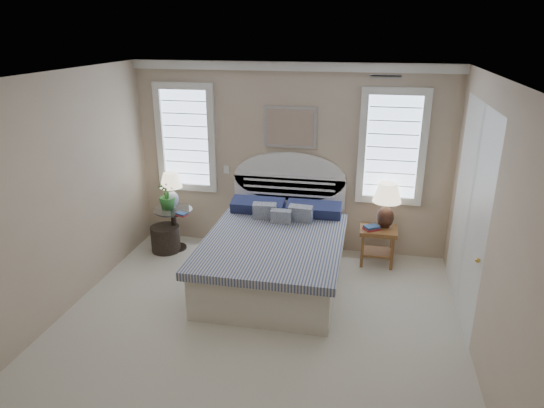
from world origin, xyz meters
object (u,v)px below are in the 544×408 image
(nightstand_right, at_px, (378,238))
(lamp_left, at_px, (171,186))
(bed, at_px, (276,252))
(side_table_left, at_px, (174,225))
(floor_pot, at_px, (166,239))
(lamp_right, at_px, (387,200))

(nightstand_right, height_order, lamp_left, lamp_left)
(bed, relative_size, side_table_left, 3.61)
(floor_pot, bearing_deg, lamp_left, 70.92)
(nightstand_right, bearing_deg, lamp_right, 49.90)
(floor_pot, xyz_separation_m, lamp_left, (0.07, 0.19, 0.76))
(lamp_left, distance_m, lamp_right, 3.08)
(floor_pot, bearing_deg, nightstand_right, 3.60)
(bed, bearing_deg, floor_pot, 164.15)
(bed, height_order, nightstand_right, bed)
(lamp_right, bearing_deg, lamp_left, -178.17)
(bed, xyz_separation_m, lamp_right, (1.38, 0.79, 0.53))
(lamp_left, bearing_deg, floor_pot, -109.08)
(side_table_left, bearing_deg, lamp_right, 3.69)
(nightstand_right, xyz_separation_m, floor_pot, (-3.06, -0.19, -0.19))
(lamp_left, height_order, lamp_right, lamp_right)
(side_table_left, bearing_deg, lamp_left, 114.60)
(lamp_right, bearing_deg, nightstand_right, -130.10)
(side_table_left, relative_size, lamp_right, 0.99)
(bed, distance_m, lamp_right, 1.68)
(lamp_left, bearing_deg, nightstand_right, 0.06)
(side_table_left, distance_m, lamp_left, 0.58)
(bed, bearing_deg, lamp_right, 29.71)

